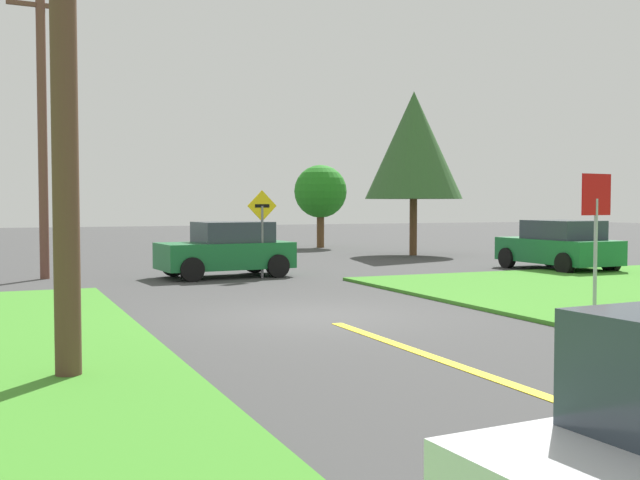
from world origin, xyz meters
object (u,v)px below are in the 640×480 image
at_px(car_approaching_junction, 227,250).
at_px(car_on_crossroad, 559,246).
at_px(utility_pole_near, 64,65).
at_px(utility_pole_mid, 42,126).
at_px(stop_sign, 596,216).
at_px(direction_sign, 262,223).
at_px(pine_tree_center, 414,145).
at_px(oak_tree_left, 320,192).

bearing_deg(car_approaching_junction, car_on_crossroad, 164.03).
bearing_deg(utility_pole_near, utility_pole_mid, 87.91).
height_order(stop_sign, direction_sign, stop_sign).
relative_size(car_approaching_junction, pine_tree_center, 0.58).
height_order(oak_tree_left, pine_tree_center, pine_tree_center).
height_order(car_approaching_junction, utility_pole_mid, utility_pole_mid).
height_order(car_approaching_junction, pine_tree_center, pine_tree_center).
relative_size(stop_sign, oak_tree_left, 0.67).
bearing_deg(utility_pole_mid, oak_tree_left, 40.09).
bearing_deg(utility_pole_mid, direction_sign, -20.61).
xyz_separation_m(utility_pole_mid, direction_sign, (5.82, -2.19, -2.78)).
bearing_deg(utility_pole_mid, car_on_crossroad, -13.07).
relative_size(utility_pole_near, oak_tree_left, 1.83).
relative_size(stop_sign, utility_pole_mid, 0.32).
relative_size(stop_sign, direction_sign, 1.07).
distance_m(utility_pole_near, direction_sign, 13.13).
bearing_deg(utility_pole_near, direction_sign, 60.82).
bearing_deg(pine_tree_center, car_on_crossroad, -85.71).
xyz_separation_m(car_approaching_junction, utility_pole_near, (-5.46, -12.00, 3.00)).
height_order(stop_sign, pine_tree_center, pine_tree_center).
distance_m(direction_sign, pine_tree_center, 11.67).
height_order(stop_sign, utility_pole_mid, utility_pole_mid).
xyz_separation_m(stop_sign, utility_pole_near, (-9.57, -1.49, 1.88)).
bearing_deg(car_approaching_junction, pine_tree_center, -152.65).
bearing_deg(car_approaching_junction, utility_pole_mid, -21.38).
xyz_separation_m(stop_sign, car_on_crossroad, (6.32, 8.43, -1.11)).
bearing_deg(car_approaching_junction, utility_pole_near, 60.86).
relative_size(utility_pole_near, utility_pole_mid, 0.88).
relative_size(direction_sign, pine_tree_center, 0.37).
distance_m(car_approaching_junction, oak_tree_left, 15.42).
relative_size(utility_pole_mid, oak_tree_left, 2.08).
relative_size(stop_sign, pine_tree_center, 0.40).
relative_size(stop_sign, car_approaching_junction, 0.69).
xyz_separation_m(utility_pole_near, direction_sign, (6.31, 11.30, -2.22)).
relative_size(utility_pole_mid, pine_tree_center, 1.24).
relative_size(oak_tree_left, pine_tree_center, 0.59).
bearing_deg(stop_sign, direction_sign, -79.89).
distance_m(utility_pole_near, utility_pole_mid, 13.51).
distance_m(direction_sign, oak_tree_left, 15.49).
bearing_deg(direction_sign, pine_tree_center, 37.32).
distance_m(utility_pole_mid, oak_tree_left, 17.58).
bearing_deg(car_on_crossroad, stop_sign, 141.80).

